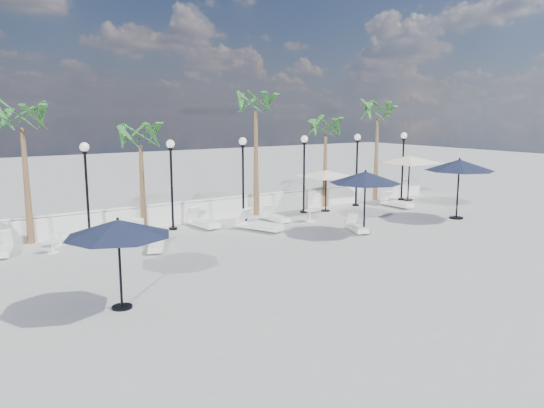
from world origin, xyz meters
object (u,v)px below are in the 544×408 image
lounger_7 (397,203)px  parasol_navy_left (118,228)px  lounger_0 (156,245)px  lounger_6 (357,227)px  parasol_navy_mid (365,178)px  lounger_1 (2,248)px  lounger_3 (136,234)px  parasol_cream_sq_a (326,170)px  parasol_navy_right (459,165)px  lounger_5 (275,217)px  lounger_2 (259,224)px  lounger_4 (202,222)px  parasol_cream_sq_b (410,156)px

lounger_7 → parasol_navy_left: parasol_navy_left is taller
lounger_0 → lounger_6: bearing=11.4°
parasol_navy_mid → lounger_1: bearing=160.4°
lounger_3 → parasol_cream_sq_a: (10.05, 0.46, 1.86)m
lounger_6 → lounger_7: bearing=50.3°
parasol_navy_right → parasol_navy_left: bearing=-171.0°
lounger_1 → lounger_5: lounger_1 is taller
lounger_0 → lounger_5: size_ratio=0.99×
parasol_cream_sq_a → parasol_navy_left: bearing=-149.7°
lounger_1 → lounger_6: lounger_1 is taller
lounger_2 → lounger_4: 2.59m
parasol_navy_left → parasol_cream_sq_a: (12.94, 7.58, -0.03)m
lounger_0 → lounger_2: 4.89m
lounger_0 → parasol_cream_sq_a: parasol_cream_sq_a is taller
lounger_1 → parasol_cream_sq_b: parasol_cream_sq_b is taller
lounger_2 → parasol_cream_sq_b: size_ratio=0.41×
lounger_3 → parasol_cream_sq_b: size_ratio=0.32×
parasol_cream_sq_a → lounger_0: bearing=-165.8°
lounger_0 → parasol_cream_sq_b: size_ratio=0.31×
parasol_navy_mid → parasol_cream_sq_a: size_ratio=0.65×
lounger_3 → parasol_cream_sq_a: parasol_cream_sq_a is taller
parasol_navy_mid → parasol_navy_right: (5.82, -0.13, 0.19)m
lounger_3 → parasol_navy_right: size_ratio=0.55×
lounger_2 → lounger_6: lounger_2 is taller
lounger_4 → parasol_navy_mid: 7.26m
lounger_5 → lounger_7: bearing=-6.3°
parasol_navy_mid → parasol_navy_left: bearing=-165.8°
lounger_0 → parasol_cream_sq_a: (10.04, 2.55, 1.87)m
lounger_0 → lounger_1: size_ratio=0.88×
lounger_4 → parasol_cream_sq_b: 13.17m
lounger_6 → parasol_navy_left: size_ratio=0.63×
lounger_3 → lounger_5: same height
lounger_6 → parasol_cream_sq_a: size_ratio=0.37×
lounger_1 → parasol_cream_sq_b: size_ratio=0.35×
lounger_2 → lounger_5: (1.60, 1.17, -0.06)m
lounger_3 → lounger_7: lounger_7 is taller
lounger_1 → parasol_navy_right: size_ratio=0.60×
parasol_navy_mid → parasol_cream_sq_a: 5.12m
lounger_5 → parasol_navy_left: bearing=-146.4°
parasol_navy_left → lounger_6: bearing=16.1°
lounger_6 → parasol_cream_sq_b: size_ratio=0.31×
lounger_1 → lounger_5: size_ratio=1.13×
lounger_0 → parasol_navy_left: (-2.90, -5.03, 1.90)m
lounger_0 → lounger_7: size_ratio=0.88×
lounger_0 → lounger_2: size_ratio=0.76×
lounger_1 → parasol_cream_sq_b: (20.88, 0.14, 2.28)m
lounger_0 → lounger_1: (-4.78, 2.41, 0.03)m
lounger_0 → lounger_7: lounger_7 is taller
parasol_cream_sq_a → parasol_cream_sq_b: parasol_cream_sq_b is taller
lounger_0 → parasol_cream_sq_b: (16.10, 2.55, 2.31)m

